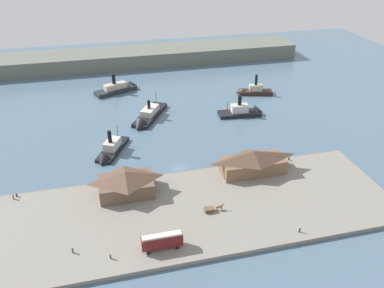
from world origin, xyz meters
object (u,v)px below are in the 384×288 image
Objects in this scene: street_tram at (162,241)px; mooring_post_center_west at (17,195)px; ferry_shed_east_terminal at (126,182)px; mooring_post_center_east at (289,159)px; ferry_shed_customs_shed at (253,161)px; ferry_approaching_west at (252,91)px; pedestrian_near_west_shed at (73,250)px; ferry_departing_north at (245,112)px; pedestrian_near_cart at (13,197)px; ferry_approaching_east at (110,151)px; ferry_outer_harbor at (147,117)px; pedestrian_at_waters_edge at (300,230)px; horse_cart at (213,208)px; ferry_moored_east at (120,88)px; pedestrian_walking_west at (110,256)px.

street_tram is 46.99m from mooring_post_center_west.
ferry_shed_east_terminal reaches higher than mooring_post_center_east.
ferry_approaching_west reaches higher than ferry_shed_customs_shed.
street_tram is 20.97m from pedestrian_near_west_shed.
street_tram is at bearing -124.49° from ferry_departing_north.
ferry_shed_east_terminal is at bearing -8.21° from pedestrian_near_cart.
pedestrian_near_west_shed is 0.08× the size of ferry_approaching_east.
ferry_shed_east_terminal is at bearing -104.32° from ferry_outer_harbor.
ferry_departing_north is (-10.82, -20.35, -0.08)m from ferry_approaching_west.
pedestrian_at_waters_edge is at bearing -104.13° from ferry_approaching_west.
ferry_moored_east reaches higher than horse_cart.
ferry_approaching_west is at bearing 45.25° from ferry_shed_east_terminal.
ferry_moored_east is 57.31m from ferry_approaching_east.
ferry_outer_harbor is at bearing 85.20° from street_tram.
horse_cart is 62.06m from ferry_outer_harbor.
horse_cart is 0.32× the size of ferry_approaching_west.
pedestrian_at_waters_edge is at bearing -33.20° from ferry_shed_east_terminal.
ferry_shed_east_terminal is 0.77× the size of ferry_shed_customs_shed.
ferry_approaching_west is 53.27m from ferry_outer_harbor.
street_tram is at bearing -38.65° from mooring_post_center_west.
mooring_post_center_west is at bearing 141.35° from street_tram.
ferry_approaching_east is (-42.47, 22.84, -3.58)m from ferry_shed_customs_shed.
pedestrian_walking_west is (-27.62, -10.61, -0.23)m from horse_cart.
ferry_shed_east_terminal is 17.13× the size of mooring_post_center_west.
pedestrian_walking_west is (-5.92, -24.15, -2.96)m from ferry_shed_east_terminal.
pedestrian_at_waters_edge is at bearing -69.20° from ferry_outer_harbor.
ferry_approaching_west reaches higher than ferry_departing_north.
pedestrian_near_cart reaches higher than pedestrian_near_west_shed.
ferry_shed_east_terminal is 9.35× the size of pedestrian_near_cart.
horse_cart is 0.29× the size of ferry_departing_north.
ferry_approaching_east is at bearing 161.16° from mooring_post_center_east.
ferry_outer_harbor is at bearing 75.86° from pedestrian_walking_west.
horse_cart is 3.66× the size of pedestrian_walking_west.
ferry_shed_east_terminal is at bearing -10.30° from mooring_post_center_west.
ferry_moored_east is (18.52, 101.53, -0.36)m from pedestrian_near_west_shed.
ferry_moored_east is at bearing 82.29° from ferry_approaching_east.
pedestrian_near_cart reaches higher than pedestrian_at_waters_edge.
street_tram is 55.15m from mooring_post_center_east.
mooring_post_center_east is 38.09m from ferry_departing_north.
mooring_post_center_west is at bearing -144.81° from ferry_approaching_east.
pedestrian_near_west_shed is 1.07× the size of pedestrian_walking_west.
pedestrian_near_west_shed is 73.04m from ferry_outer_harbor.
pedestrian_near_west_shed is at bearing -103.61° from ferry_approaching_east.
street_tram is at bearing -37.13° from pedestrian_near_cart.
horse_cart is 36.72m from pedestrian_near_west_shed.
ferry_approaching_west is (24.17, 61.96, -3.46)m from ferry_shed_customs_shed.
pedestrian_at_waters_edge is 67.29m from ferry_approaching_east.
ferry_shed_customs_shed reaches higher than pedestrian_near_west_shed.
ferry_outer_harbor is (-28.19, 74.22, -0.63)m from pedestrian_at_waters_edge.
ferry_moored_east is (-2.07, 105.09, -2.11)m from street_tram.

